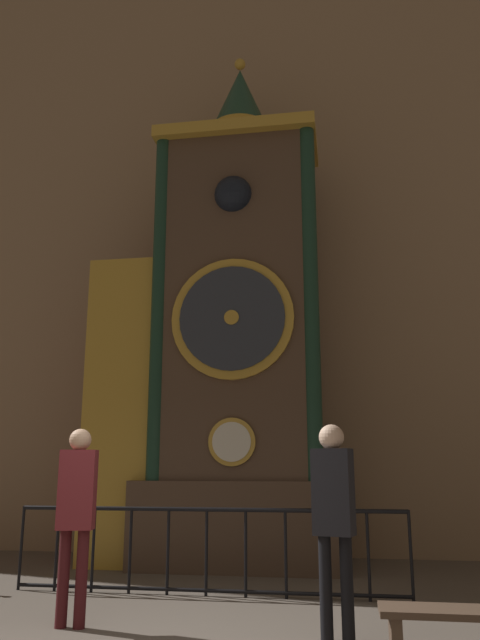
{
  "coord_description": "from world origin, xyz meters",
  "views": [
    {
      "loc": [
        1.74,
        -4.84,
        1.45
      ],
      "look_at": [
        0.15,
        4.92,
        3.79
      ],
      "focal_mm": 35.0,
      "sensor_mm": 36.0,
      "label": 1
    }
  ],
  "objects_px": {
    "visitor_bench": "(459,628)",
    "visitor_far": "(334,507)",
    "clock_tower": "(220,343)",
    "visitor_near": "(77,504)"
  },
  "relations": [
    {
      "from": "visitor_near",
      "to": "visitor_bench",
      "type": "height_order",
      "value": "visitor_near"
    },
    {
      "from": "visitor_far",
      "to": "visitor_bench",
      "type": "xyz_separation_m",
      "value": [
        0.89,
        -0.62,
        -0.81
      ]
    },
    {
      "from": "clock_tower",
      "to": "visitor_bench",
      "type": "distance_m",
      "value": 6.16
    },
    {
      "from": "clock_tower",
      "to": "visitor_near",
      "type": "height_order",
      "value": "clock_tower"
    },
    {
      "from": "clock_tower",
      "to": "visitor_far",
      "type": "xyz_separation_m",
      "value": [
        1.81,
        -3.97,
        -2.3
      ]
    },
    {
      "from": "clock_tower",
      "to": "visitor_near",
      "type": "xyz_separation_m",
      "value": [
        -0.65,
        -3.81,
        -2.31
      ]
    },
    {
      "from": "visitor_bench",
      "to": "visitor_far",
      "type": "bearing_deg",
      "value": 144.89
    },
    {
      "from": "clock_tower",
      "to": "visitor_near",
      "type": "relative_size",
      "value": 4.74
    },
    {
      "from": "visitor_far",
      "to": "clock_tower",
      "type": "bearing_deg",
      "value": 129.12
    },
    {
      "from": "clock_tower",
      "to": "visitor_far",
      "type": "bearing_deg",
      "value": -65.49
    }
  ]
}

